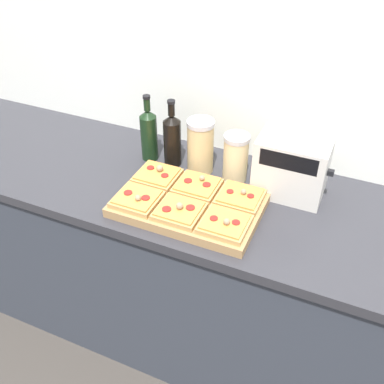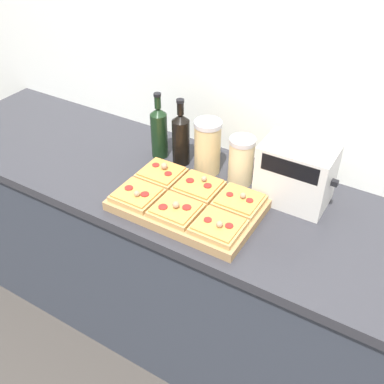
{
  "view_description": "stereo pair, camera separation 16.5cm",
  "coord_description": "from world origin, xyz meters",
  "px_view_note": "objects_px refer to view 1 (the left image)",
  "views": [
    {
      "loc": [
        0.55,
        -0.98,
        1.96
      ],
      "look_at": [
        0.02,
        0.23,
        0.96
      ],
      "focal_mm": 42.0,
      "sensor_mm": 36.0,
      "label": 1
    },
    {
      "loc": [
        0.69,
        -0.9,
        1.96
      ],
      "look_at": [
        0.02,
        0.23,
        0.96
      ],
      "focal_mm": 42.0,
      "sensor_mm": 36.0,
      "label": 2
    }
  ],
  "objects_px": {
    "grain_jar_short": "(236,158)",
    "olive_oil_bottle": "(149,134)",
    "toaster_oven": "(292,166)",
    "cutting_board": "(189,205)",
    "grain_jar_tall": "(200,146)",
    "wine_bottle": "(172,139)"
  },
  "relations": [
    {
      "from": "cutting_board",
      "to": "olive_oil_bottle",
      "type": "distance_m",
      "value": 0.4
    },
    {
      "from": "olive_oil_bottle",
      "to": "grain_jar_tall",
      "type": "relative_size",
      "value": 1.27
    },
    {
      "from": "wine_bottle",
      "to": "grain_jar_tall",
      "type": "xyz_separation_m",
      "value": [
        0.13,
        0.0,
        -0.0
      ]
    },
    {
      "from": "toaster_oven",
      "to": "grain_jar_short",
      "type": "bearing_deg",
      "value": 179.78
    },
    {
      "from": "cutting_board",
      "to": "wine_bottle",
      "type": "relative_size",
      "value": 1.82
    },
    {
      "from": "cutting_board",
      "to": "wine_bottle",
      "type": "xyz_separation_m",
      "value": [
        -0.19,
        0.25,
        0.1
      ]
    },
    {
      "from": "olive_oil_bottle",
      "to": "grain_jar_short",
      "type": "height_order",
      "value": "olive_oil_bottle"
    },
    {
      "from": "grain_jar_tall",
      "to": "wine_bottle",
      "type": "bearing_deg",
      "value": 180.0
    },
    {
      "from": "grain_jar_short",
      "to": "cutting_board",
      "type": "bearing_deg",
      "value": -109.8
    },
    {
      "from": "grain_jar_short",
      "to": "olive_oil_bottle",
      "type": "bearing_deg",
      "value": 180.0
    },
    {
      "from": "cutting_board",
      "to": "grain_jar_tall",
      "type": "relative_size",
      "value": 2.31
    },
    {
      "from": "cutting_board",
      "to": "grain_jar_short",
      "type": "height_order",
      "value": "grain_jar_short"
    },
    {
      "from": "toaster_oven",
      "to": "olive_oil_bottle",
      "type": "bearing_deg",
      "value": 179.92
    },
    {
      "from": "olive_oil_bottle",
      "to": "wine_bottle",
      "type": "distance_m",
      "value": 0.11
    },
    {
      "from": "cutting_board",
      "to": "olive_oil_bottle",
      "type": "bearing_deg",
      "value": 139.5
    },
    {
      "from": "olive_oil_bottle",
      "to": "grain_jar_tall",
      "type": "xyz_separation_m",
      "value": [
        0.23,
        -0.0,
        -0.0
      ]
    },
    {
      "from": "cutting_board",
      "to": "toaster_oven",
      "type": "xyz_separation_m",
      "value": [
        0.31,
        0.25,
        0.1
      ]
    },
    {
      "from": "cutting_board",
      "to": "olive_oil_bottle",
      "type": "xyz_separation_m",
      "value": [
        -0.29,
        0.25,
        0.1
      ]
    },
    {
      "from": "wine_bottle",
      "to": "grain_jar_tall",
      "type": "distance_m",
      "value": 0.13
    },
    {
      "from": "cutting_board",
      "to": "grain_jar_tall",
      "type": "height_order",
      "value": "grain_jar_tall"
    },
    {
      "from": "grain_jar_short",
      "to": "toaster_oven",
      "type": "bearing_deg",
      "value": -0.22
    },
    {
      "from": "olive_oil_bottle",
      "to": "wine_bottle",
      "type": "bearing_deg",
      "value": -0.0
    }
  ]
}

